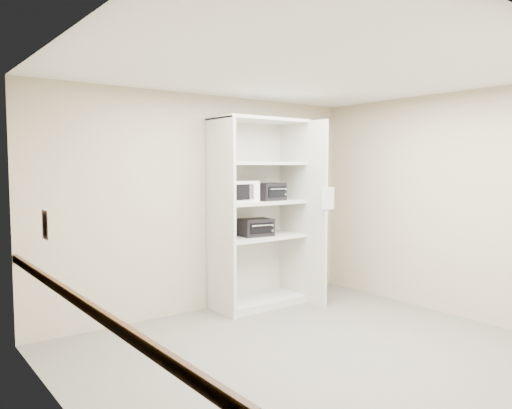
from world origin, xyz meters
TOP-DOWN VIEW (x-y plane):
  - floor at (0.00, 0.00)m, footprint 4.50×4.00m
  - ceiling at (0.00, 0.00)m, footprint 4.50×4.00m
  - wall_back at (0.00, 2.00)m, footprint 4.50×0.02m
  - wall_left at (-2.25, 0.00)m, footprint 0.02×4.00m
  - wall_right at (2.25, 0.00)m, footprint 0.02×4.00m
  - shelving_unit at (0.67, 1.70)m, footprint 1.24×0.92m
  - microwave at (0.28, 1.69)m, footprint 0.45×0.35m
  - toaster_oven_upper at (0.77, 1.69)m, footprint 0.42×0.34m
  - toaster_oven_lower at (0.56, 1.69)m, footprint 0.44×0.35m
  - paper_sign at (1.24, 1.07)m, footprint 0.22×0.02m
  - chair_rail at (-2.23, 0.00)m, footprint 0.04×3.98m
  - wall_poster at (-2.24, 0.76)m, footprint 0.01×0.17m

SIDE VIEW (x-z plane):
  - floor at x=0.00m, z-range -0.01..0.01m
  - chair_rail at x=-2.23m, z-range 0.86..0.94m
  - toaster_oven_lower at x=0.56m, z-range 0.92..1.14m
  - shelving_unit at x=0.67m, z-range -0.08..2.34m
  - wall_back at x=0.00m, z-range 0.00..2.70m
  - wall_left at x=-2.25m, z-range 0.00..2.70m
  - wall_right at x=2.25m, z-range 0.00..2.70m
  - wall_poster at x=-2.24m, z-range 1.23..1.47m
  - paper_sign at x=1.24m, z-range 1.27..1.55m
  - toaster_oven_upper at x=0.77m, z-range 1.37..1.59m
  - microwave at x=0.28m, z-range 1.37..1.63m
  - ceiling at x=0.00m, z-range 2.70..2.71m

